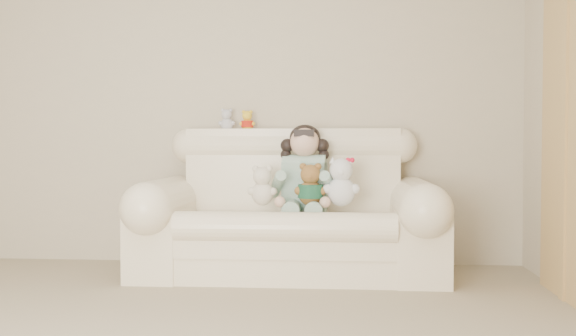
# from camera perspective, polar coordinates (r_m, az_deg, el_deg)

# --- Properties ---
(wall_back) EXTENTS (4.50, 0.00, 4.50)m
(wall_back) POSITION_cam_1_polar(r_m,az_deg,el_deg) (5.16, -5.45, 6.36)
(wall_back) COLOR #BFB298
(wall_back) RESTS_ON ground
(sofa) EXTENTS (2.10, 0.95, 1.03)m
(sofa) POSITION_cam_1_polar(r_m,az_deg,el_deg) (4.60, 0.10, -2.89)
(sofa) COLOR #FBEBCA
(sofa) RESTS_ON floor
(door_panel) EXTENTS (0.06, 0.90, 2.10)m
(door_panel) POSITION_cam_1_polar(r_m,az_deg,el_deg) (4.18, 23.10, 3.81)
(door_panel) COLOR tan
(door_panel) RESTS_ON floor
(seated_child) EXTENTS (0.44, 0.51, 0.64)m
(seated_child) POSITION_cam_1_polar(r_m,az_deg,el_deg) (4.66, 1.43, -0.03)
(seated_child) COLOR #377B5F
(seated_child) RESTS_ON sofa
(brown_teddy) EXTENTS (0.26, 0.24, 0.34)m
(brown_teddy) POSITION_cam_1_polar(r_m,az_deg,el_deg) (4.45, 1.94, -1.07)
(brown_teddy) COLOR brown
(brown_teddy) RESTS_ON sofa
(white_cat) EXTENTS (0.28, 0.23, 0.39)m
(white_cat) POSITION_cam_1_polar(r_m,az_deg,el_deg) (4.45, 4.59, -0.76)
(white_cat) COLOR white
(white_cat) RESTS_ON sofa
(cream_teddy) EXTENTS (0.25, 0.22, 0.31)m
(cream_teddy) POSITION_cam_1_polar(r_m,az_deg,el_deg) (4.49, -2.21, -1.19)
(cream_teddy) COLOR white
(cream_teddy) RESTS_ON sofa
(yellow_mini_bear) EXTENTS (0.14, 0.13, 0.18)m
(yellow_mini_bear) POSITION_cam_1_polar(r_m,az_deg,el_deg) (4.99, -3.51, 4.24)
(yellow_mini_bear) COLOR yellow
(yellow_mini_bear) RESTS_ON sofa
(grey_mini_plush) EXTENTS (0.15, 0.13, 0.20)m
(grey_mini_plush) POSITION_cam_1_polar(r_m,az_deg,el_deg) (5.04, -5.27, 4.31)
(grey_mini_plush) COLOR silver
(grey_mini_plush) RESTS_ON sofa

